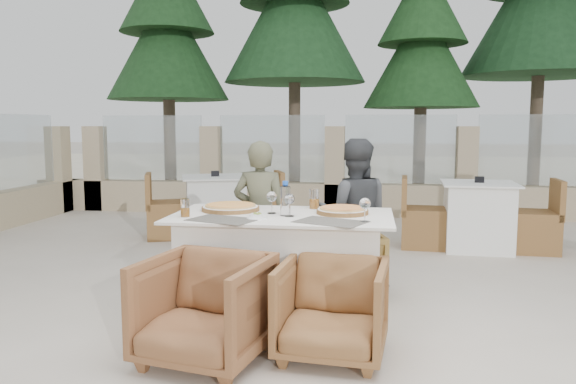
# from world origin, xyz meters

# --- Properties ---
(ground) EXTENTS (80.00, 80.00, 0.00)m
(ground) POSITION_xyz_m (0.00, 0.00, 0.00)
(ground) COLOR beige
(ground) RESTS_ON ground
(sand_patch) EXTENTS (30.00, 16.00, 0.01)m
(sand_patch) POSITION_xyz_m (0.00, 14.00, 0.01)
(sand_patch) COLOR #F6E9C9
(sand_patch) RESTS_ON ground
(perimeter_wall_far) EXTENTS (10.00, 0.34, 1.60)m
(perimeter_wall_far) POSITION_xyz_m (0.00, 4.80, 0.80)
(perimeter_wall_far) COLOR tan
(perimeter_wall_far) RESTS_ON ground
(pine_far_left) EXTENTS (2.42, 2.42, 5.50)m
(pine_far_left) POSITION_xyz_m (-3.50, 7.00, 2.75)
(pine_far_left) COLOR #1B3F1C
(pine_far_left) RESTS_ON ground
(pine_mid_left) EXTENTS (2.86, 2.86, 6.50)m
(pine_mid_left) POSITION_xyz_m (-1.00, 7.50, 3.25)
(pine_mid_left) COLOR #1C4420
(pine_mid_left) RESTS_ON ground
(pine_centre) EXTENTS (2.20, 2.20, 5.00)m
(pine_centre) POSITION_xyz_m (1.50, 7.20, 2.50)
(pine_centre) COLOR #1D451D
(pine_centre) RESTS_ON ground
(pine_mid_right) EXTENTS (2.99, 2.99, 6.80)m
(pine_mid_right) POSITION_xyz_m (3.80, 7.80, 3.40)
(pine_mid_right) COLOR #193E1E
(pine_mid_right) RESTS_ON ground
(dining_table) EXTENTS (1.60, 0.90, 0.77)m
(dining_table) POSITION_xyz_m (-0.08, -0.03, 0.39)
(dining_table) COLOR silver
(dining_table) RESTS_ON ground
(placemat_near_left) EXTENTS (0.52, 0.43, 0.00)m
(placemat_near_left) POSITION_xyz_m (-0.45, -0.32, 0.77)
(placemat_near_left) COLOR #56524A
(placemat_near_left) RESTS_ON dining_table
(placemat_near_right) EXTENTS (0.53, 0.46, 0.00)m
(placemat_near_right) POSITION_xyz_m (0.29, -0.30, 0.77)
(placemat_near_right) COLOR #5D584F
(placemat_near_right) RESTS_ON dining_table
(pizza_left) EXTENTS (0.56, 0.56, 0.06)m
(pizza_left) POSITION_xyz_m (-0.50, 0.11, 0.80)
(pizza_left) COLOR orange
(pizza_left) RESTS_ON dining_table
(pizza_right) EXTENTS (0.50, 0.50, 0.05)m
(pizza_right) POSITION_xyz_m (0.35, 0.07, 0.79)
(pizza_right) COLOR #E8581F
(pizza_right) RESTS_ON dining_table
(water_bottle) EXTENTS (0.08, 0.08, 0.25)m
(water_bottle) POSITION_xyz_m (-0.05, -0.07, 0.90)
(water_bottle) COLOR silver
(water_bottle) RESTS_ON dining_table
(wine_glass_centre) EXTENTS (0.10, 0.10, 0.18)m
(wine_glass_centre) POSITION_xyz_m (-0.17, 0.00, 0.86)
(wine_glass_centre) COLOR silver
(wine_glass_centre) RESTS_ON dining_table
(wine_glass_near) EXTENTS (0.10, 0.10, 0.18)m
(wine_glass_near) POSITION_xyz_m (-0.02, -0.11, 0.86)
(wine_glass_near) COLOR white
(wine_glass_near) RESTS_ON dining_table
(wine_glass_corner) EXTENTS (0.10, 0.10, 0.18)m
(wine_glass_corner) POSITION_xyz_m (0.51, -0.26, 0.86)
(wine_glass_corner) COLOR white
(wine_glass_corner) RESTS_ON dining_table
(beer_glass_left) EXTENTS (0.07, 0.07, 0.13)m
(beer_glass_left) POSITION_xyz_m (-0.75, -0.22, 0.83)
(beer_glass_left) COLOR orange
(beer_glass_left) RESTS_ON dining_table
(beer_glass_right) EXTENTS (0.08, 0.08, 0.15)m
(beer_glass_right) POSITION_xyz_m (0.12, 0.30, 0.85)
(beer_glass_right) COLOR orange
(beer_glass_right) RESTS_ON dining_table
(olive_dish) EXTENTS (0.13, 0.13, 0.04)m
(olive_dish) POSITION_xyz_m (-0.23, -0.23, 0.79)
(olive_dish) COLOR white
(olive_dish) RESTS_ON dining_table
(armchair_far_left) EXTENTS (0.79, 0.80, 0.57)m
(armchair_far_left) POSITION_xyz_m (-0.41, 0.68, 0.28)
(armchair_far_left) COLOR olive
(armchair_far_left) RESTS_ON ground
(armchair_far_right) EXTENTS (0.72, 0.73, 0.54)m
(armchair_far_right) POSITION_xyz_m (0.35, 0.63, 0.27)
(armchair_far_right) COLOR olive
(armchair_far_right) RESTS_ON ground
(armchair_near_left) EXTENTS (0.83, 0.84, 0.65)m
(armchair_near_left) POSITION_xyz_m (-0.42, -0.88, 0.32)
(armchair_near_left) COLOR brown
(armchair_near_left) RESTS_ON ground
(armchair_near_right) EXTENTS (0.70, 0.72, 0.60)m
(armchair_near_right) POSITION_xyz_m (0.33, -0.70, 0.30)
(armchair_near_right) COLOR brown
(armchair_near_right) RESTS_ON ground
(diner_left) EXTENTS (0.49, 0.34, 1.29)m
(diner_left) POSITION_xyz_m (-0.37, 0.58, 0.65)
(diner_left) COLOR #55563E
(diner_left) RESTS_ON ground
(diner_right) EXTENTS (0.66, 0.53, 1.31)m
(diner_right) POSITION_xyz_m (0.42, 0.74, 0.65)
(diner_right) COLOR #3E4043
(diner_right) RESTS_ON ground
(bg_table_a) EXTENTS (1.82, 1.32, 0.77)m
(bg_table_a) POSITION_xyz_m (-1.40, 2.88, 0.39)
(bg_table_a) COLOR silver
(bg_table_a) RESTS_ON ground
(bg_table_b) EXTENTS (1.69, 0.92, 0.77)m
(bg_table_b) POSITION_xyz_m (1.78, 2.55, 0.39)
(bg_table_b) COLOR white
(bg_table_b) RESTS_ON ground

